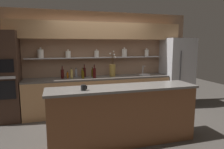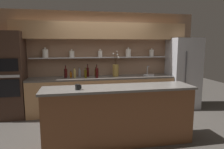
{
  "view_description": "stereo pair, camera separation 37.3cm",
  "coord_description": "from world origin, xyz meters",
  "px_view_note": "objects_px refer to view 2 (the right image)",
  "views": [
    {
      "loc": [
        -1.13,
        -3.7,
        1.74
      ],
      "look_at": [
        0.05,
        0.37,
        1.11
      ],
      "focal_mm": 32.0,
      "sensor_mm": 36.0,
      "label": 1
    },
    {
      "loc": [
        -0.77,
        -3.79,
        1.74
      ],
      "look_at": [
        0.05,
        0.37,
        1.11
      ],
      "focal_mm": 32.0,
      "sensor_mm": 36.0,
      "label": 2
    }
  ],
  "objects_px": {
    "bottle_sauce_4": "(71,75)",
    "bottle_wine_6": "(97,73)",
    "bottle_spirit_1": "(80,73)",
    "coffee_mug": "(78,87)",
    "bottle_wine_0": "(66,73)",
    "bottle_oil_5": "(85,73)",
    "bottle_oil_7": "(96,73)",
    "oven_tower": "(9,75)",
    "refrigerator": "(183,73)",
    "flower_vase": "(116,69)",
    "bottle_wine_3": "(88,72)",
    "sink_fixture": "(149,75)",
    "bottle_spirit_8": "(75,73)",
    "bottle_oil_2": "(86,75)"
  },
  "relations": [
    {
      "from": "oven_tower",
      "to": "bottle_wine_6",
      "type": "relative_size",
      "value": 6.06
    },
    {
      "from": "bottle_wine_0",
      "to": "bottle_oil_5",
      "type": "relative_size",
      "value": 1.26
    },
    {
      "from": "sink_fixture",
      "to": "bottle_spirit_8",
      "type": "bearing_deg",
      "value": -179.83
    },
    {
      "from": "bottle_wine_3",
      "to": "coffee_mug",
      "type": "relative_size",
      "value": 3.2
    },
    {
      "from": "bottle_wine_0",
      "to": "bottle_oil_5",
      "type": "distance_m",
      "value": 0.49
    },
    {
      "from": "bottle_oil_2",
      "to": "bottle_wine_3",
      "type": "bearing_deg",
      "value": 75.32
    },
    {
      "from": "bottle_oil_7",
      "to": "oven_tower",
      "type": "bearing_deg",
      "value": -176.55
    },
    {
      "from": "bottle_wine_3",
      "to": "oven_tower",
      "type": "bearing_deg",
      "value": -175.77
    },
    {
      "from": "refrigerator",
      "to": "oven_tower",
      "type": "distance_m",
      "value": 4.47
    },
    {
      "from": "bottle_oil_5",
      "to": "bottle_wine_3",
      "type": "bearing_deg",
      "value": 61.43
    },
    {
      "from": "bottle_wine_3",
      "to": "bottle_sauce_4",
      "type": "height_order",
      "value": "bottle_wine_3"
    },
    {
      "from": "sink_fixture",
      "to": "bottle_oil_7",
      "type": "relative_size",
      "value": 1.26
    },
    {
      "from": "bottle_wine_0",
      "to": "bottle_spirit_8",
      "type": "relative_size",
      "value": 1.22
    },
    {
      "from": "flower_vase",
      "to": "bottle_wine_0",
      "type": "height_order",
      "value": "flower_vase"
    },
    {
      "from": "bottle_spirit_1",
      "to": "bottle_oil_2",
      "type": "bearing_deg",
      "value": -65.24
    },
    {
      "from": "bottle_wine_6",
      "to": "coffee_mug",
      "type": "distance_m",
      "value": 1.79
    },
    {
      "from": "sink_fixture",
      "to": "bottle_wine_0",
      "type": "xyz_separation_m",
      "value": [
        -2.19,
        0.04,
        0.09
      ]
    },
    {
      "from": "bottle_oil_2",
      "to": "flower_vase",
      "type": "bearing_deg",
      "value": 12.16
    },
    {
      "from": "oven_tower",
      "to": "flower_vase",
      "type": "relative_size",
      "value": 3.07
    },
    {
      "from": "refrigerator",
      "to": "bottle_sauce_4",
      "type": "height_order",
      "value": "refrigerator"
    },
    {
      "from": "refrigerator",
      "to": "bottle_wine_3",
      "type": "relative_size",
      "value": 5.88
    },
    {
      "from": "bottle_spirit_1",
      "to": "bottle_wine_3",
      "type": "height_order",
      "value": "bottle_wine_3"
    },
    {
      "from": "flower_vase",
      "to": "bottle_sauce_4",
      "type": "height_order",
      "value": "flower_vase"
    },
    {
      "from": "bottle_wine_3",
      "to": "flower_vase",
      "type": "bearing_deg",
      "value": -8.18
    },
    {
      "from": "bottle_sauce_4",
      "to": "sink_fixture",
      "type": "bearing_deg",
      "value": -1.3
    },
    {
      "from": "bottle_sauce_4",
      "to": "bottle_wine_6",
      "type": "height_order",
      "value": "bottle_wine_6"
    },
    {
      "from": "bottle_spirit_1",
      "to": "coffee_mug",
      "type": "relative_size",
      "value": 2.31
    },
    {
      "from": "oven_tower",
      "to": "sink_fixture",
      "type": "height_order",
      "value": "oven_tower"
    },
    {
      "from": "sink_fixture",
      "to": "bottle_spirit_1",
      "type": "bearing_deg",
      "value": 175.36
    },
    {
      "from": "bottle_wine_3",
      "to": "bottle_oil_7",
      "type": "height_order",
      "value": "bottle_wine_3"
    },
    {
      "from": "bottle_spirit_1",
      "to": "bottle_sauce_4",
      "type": "distance_m",
      "value": 0.24
    },
    {
      "from": "refrigerator",
      "to": "bottle_wine_0",
      "type": "relative_size",
      "value": 6.1
    },
    {
      "from": "bottle_wine_0",
      "to": "bottle_spirit_8",
      "type": "bearing_deg",
      "value": -12.42
    },
    {
      "from": "oven_tower",
      "to": "bottle_oil_7",
      "type": "height_order",
      "value": "oven_tower"
    },
    {
      "from": "coffee_mug",
      "to": "bottle_spirit_8",
      "type": "bearing_deg",
      "value": 91.04
    },
    {
      "from": "sink_fixture",
      "to": "bottle_spirit_1",
      "type": "distance_m",
      "value": 1.85
    },
    {
      "from": "bottle_oil_2",
      "to": "bottle_sauce_4",
      "type": "bearing_deg",
      "value": 151.16
    },
    {
      "from": "sink_fixture",
      "to": "bottle_oil_2",
      "type": "height_order",
      "value": "sink_fixture"
    },
    {
      "from": "sink_fixture",
      "to": "bottle_sauce_4",
      "type": "bearing_deg",
      "value": 178.7
    },
    {
      "from": "bottle_spirit_8",
      "to": "bottle_oil_5",
      "type": "bearing_deg",
      "value": 1.5
    },
    {
      "from": "oven_tower",
      "to": "bottle_wine_3",
      "type": "relative_size",
      "value": 6.27
    },
    {
      "from": "bottle_sauce_4",
      "to": "coffee_mug",
      "type": "xyz_separation_m",
      "value": [
        0.13,
        -1.89,
        0.08
      ]
    },
    {
      "from": "bottle_spirit_1",
      "to": "flower_vase",
      "type": "bearing_deg",
      "value": -7.84
    },
    {
      "from": "bottle_spirit_1",
      "to": "bottle_wine_6",
      "type": "height_order",
      "value": "bottle_wine_6"
    },
    {
      "from": "bottle_oil_2",
      "to": "bottle_oil_5",
      "type": "distance_m",
      "value": 0.15
    },
    {
      "from": "bottle_wine_6",
      "to": "refrigerator",
      "type": "bearing_deg",
      "value": 1.93
    },
    {
      "from": "bottle_sauce_4",
      "to": "bottle_wine_6",
      "type": "relative_size",
      "value": 0.5
    },
    {
      "from": "bottle_spirit_8",
      "to": "flower_vase",
      "type": "bearing_deg",
      "value": 1.45
    },
    {
      "from": "flower_vase",
      "to": "bottle_oil_2",
      "type": "relative_size",
      "value": 3.05
    },
    {
      "from": "bottle_wine_6",
      "to": "bottle_sauce_4",
      "type": "bearing_deg",
      "value": 164.59
    }
  ]
}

